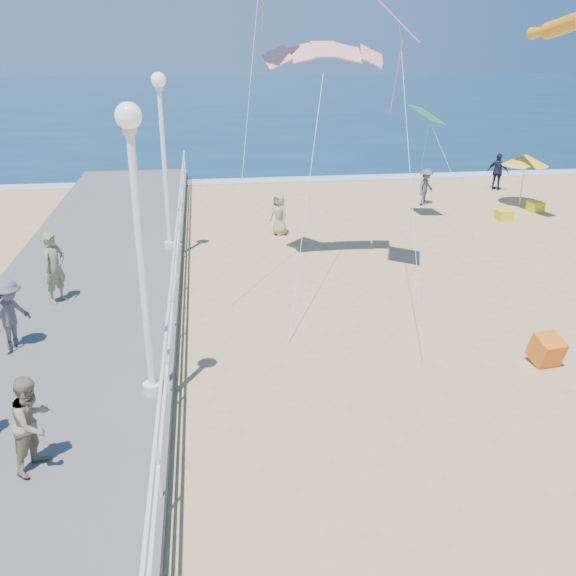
{
  "coord_description": "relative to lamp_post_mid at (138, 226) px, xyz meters",
  "views": [
    {
      "loc": [
        -4.22,
        -10.8,
        6.69
      ],
      "look_at": [
        -2.5,
        2.0,
        1.6
      ],
      "focal_mm": 40.0,
      "sensor_mm": 36.0,
      "label": 1
    }
  ],
  "objects": [
    {
      "name": "ground",
      "position": [
        5.35,
        0.0,
        -3.66
      ],
      "size": [
        160.0,
        160.0,
        0.0
      ],
      "primitive_type": "plane",
      "color": "tan",
      "rests_on": "ground"
    },
    {
      "name": "ocean",
      "position": [
        5.35,
        65.0,
        -3.65
      ],
      "size": [
        160.0,
        90.0,
        0.05
      ],
      "primitive_type": "cube",
      "color": "#0B2747",
      "rests_on": "ground"
    },
    {
      "name": "surf_line",
      "position": [
        5.35,
        20.5,
        -3.63
      ],
      "size": [
        160.0,
        1.2,
        0.04
      ],
      "primitive_type": "cube",
      "color": "white",
      "rests_on": "ground"
    },
    {
      "name": "boardwalk",
      "position": [
        -2.15,
        0.0,
        -3.46
      ],
      "size": [
        5.0,
        44.0,
        0.4
      ],
      "primitive_type": "cube",
      "color": "#68635E",
      "rests_on": "ground"
    },
    {
      "name": "railing",
      "position": [
        0.3,
        0.0,
        -2.41
      ],
      "size": [
        0.05,
        42.0,
        0.55
      ],
      "color": "white",
      "rests_on": "boardwalk"
    },
    {
      "name": "lamp_post_mid",
      "position": [
        0.0,
        0.0,
        0.0
      ],
      "size": [
        0.44,
        0.44,
        5.32
      ],
      "color": "white",
      "rests_on": "boardwalk"
    },
    {
      "name": "lamp_post_far",
      "position": [
        0.0,
        9.0,
        0.0
      ],
      "size": [
        0.44,
        0.44,
        5.32
      ],
      "color": "white",
      "rests_on": "boardwalk"
    },
    {
      "name": "spectator_1",
      "position": [
        -1.63,
        -2.02,
        -2.47
      ],
      "size": [
        0.87,
        0.95,
        1.58
      ],
      "primitive_type": "imported",
      "rotation": [
        0.0,
        0.0,
        1.12
      ],
      "color": "gray",
      "rests_on": "boardwalk"
    },
    {
      "name": "spectator_2",
      "position": [
        -3.05,
        2.29,
        -2.48
      ],
      "size": [
        0.98,
        1.17,
        1.57
      ],
      "primitive_type": "imported",
      "rotation": [
        0.0,
        0.0,
        1.1
      ],
      "color": "#535358",
      "rests_on": "boardwalk"
    },
    {
      "name": "spectator_6",
      "position": [
        -2.64,
        4.89,
        -2.36
      ],
      "size": [
        0.73,
        0.79,
        1.81
      ],
      "primitive_type": "imported",
      "rotation": [
        0.0,
        0.0,
        0.98
      ],
      "color": "#7C7856",
      "rests_on": "boardwalk"
    },
    {
      "name": "beach_walker_a",
      "position": [
        10.44,
        14.85,
        -2.9
      ],
      "size": [
        1.11,
        1.08,
        1.53
      ],
      "primitive_type": "imported",
      "rotation": [
        0.0,
        0.0,
        0.74
      ],
      "color": "#57575C",
      "rests_on": "ground"
    },
    {
      "name": "beach_walker_b",
      "position": [
        14.66,
        17.11,
        -2.82
      ],
      "size": [
        0.99,
        0.99,
        1.68
      ],
      "primitive_type": "imported",
      "rotation": [
        0.0,
        0.0,
        2.36
      ],
      "color": "#1B1A3A",
      "rests_on": "ground"
    },
    {
      "name": "beach_walker_c",
      "position": [
        3.77,
        11.29,
        -2.92
      ],
      "size": [
        0.83,
        0.86,
        1.49
      ],
      "primitive_type": "imported",
      "rotation": [
        0.0,
        0.0,
        -0.88
      ],
      "color": "tan",
      "rests_on": "ground"
    },
    {
      "name": "box_kite",
      "position": [
        8.33,
        0.75,
        -3.36
      ],
      "size": [
        0.65,
        0.78,
        0.74
      ],
      "primitive_type": "cube",
      "rotation": [
        0.31,
        0.0,
        0.15
      ],
      "color": "red",
      "rests_on": "ground"
    },
    {
      "name": "beach_umbrella",
      "position": [
        14.41,
        14.23,
        -1.75
      ],
      "size": [
        1.9,
        1.9,
        2.14
      ],
      "color": "white",
      "rests_on": "ground"
    },
    {
      "name": "beach_chair_left",
      "position": [
        12.66,
        12.05,
        -3.46
      ],
      "size": [
        0.55,
        0.55,
        0.4
      ],
      "primitive_type": "cube",
      "color": "yellow",
      "rests_on": "ground"
    },
    {
      "name": "beach_chair_right",
      "position": [
        14.55,
        13.16,
        -3.46
      ],
      "size": [
        0.55,
        0.55,
        0.4
      ],
      "primitive_type": "cube",
      "color": "yellow",
      "rests_on": "ground"
    },
    {
      "name": "kite_parafoil",
      "position": [
        4.63,
        7.63,
        2.68
      ],
      "size": [
        3.44,
        0.94,
        0.65
      ],
      "primitive_type": null,
      "rotation": [
        0.44,
        0.0,
        0.0
      ],
      "color": "red"
    },
    {
      "name": "kite_windsock",
      "position": [
        13.32,
        10.85,
        3.34
      ],
      "size": [
        1.04,
        2.88,
        1.12
      ],
      "primitive_type": "cylinder",
      "rotation": [
        1.36,
        0.0,
        0.17
      ],
      "color": "orange"
    },
    {
      "name": "kite_diamond_pink",
      "position": [
        6.22,
        6.07,
        3.36
      ],
      "size": [
        1.51,
        1.74,
        1.0
      ],
      "primitive_type": "cube",
      "rotation": [
        0.74,
        0.0,
        1.24
      ],
      "color": "#FF5DAE"
    },
    {
      "name": "kite_diamond_green",
      "position": [
        9.38,
        12.37,
        0.34
      ],
      "size": [
        1.15,
        1.29,
        0.63
      ],
      "primitive_type": "cube",
      "rotation": [
        0.54,
        0.0,
        1.66
      ],
      "color": "#2AC56B"
    }
  ]
}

